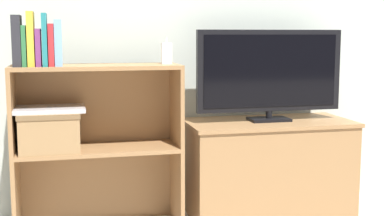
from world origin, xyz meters
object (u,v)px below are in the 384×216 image
at_px(book_mustard, 31,39).
at_px(book_skyblue, 58,43).
at_px(storage_basket_left, 50,129).
at_px(book_crimson, 51,45).
at_px(book_forest, 25,46).
at_px(book_charcoal, 17,41).
at_px(tv_stand, 268,166).
at_px(book_plum, 38,48).
at_px(laptop, 49,109).
at_px(tv, 270,72).
at_px(book_teal, 45,40).
at_px(baby_monitor, 167,53).

relative_size(book_mustard, book_skyblue, 1.17).
bearing_deg(storage_basket_left, book_crimson, -57.35).
xyz_separation_m(book_forest, book_skyblue, (0.15, 0.00, 0.01)).
bearing_deg(book_charcoal, tv_stand, 4.85).
distance_m(tv_stand, book_plum, 1.39).
distance_m(book_skyblue, laptop, 0.33).
relative_size(tv_stand, book_forest, 4.81).
xyz_separation_m(book_mustard, laptop, (0.07, 0.03, -0.34)).
xyz_separation_m(book_mustard, storage_basket_left, (0.07, 0.03, -0.44)).
xyz_separation_m(tv_stand, book_mustard, (-1.24, -0.11, 0.71)).
height_order(tv, book_teal, book_teal).
distance_m(book_teal, book_skyblue, 0.06).
bearing_deg(tv, book_crimson, -174.59).
relative_size(book_plum, book_crimson, 0.88).
distance_m(book_crimson, laptop, 0.31).
distance_m(book_mustard, book_teal, 0.06).
distance_m(book_plum, baby_monitor, 0.63).
xyz_separation_m(book_teal, book_skyblue, (0.06, 0.00, -0.01)).
bearing_deg(book_skyblue, storage_basket_left, 147.95).
bearing_deg(book_teal, storage_basket_left, 79.50).
relative_size(book_forest, laptop, 0.56).
distance_m(book_charcoal, storage_basket_left, 0.45).
bearing_deg(book_skyblue, tv, 5.57).
bearing_deg(book_crimson, book_skyblue, -0.00).
distance_m(storage_basket_left, laptop, 0.10).
xyz_separation_m(tv, book_mustard, (-1.24, -0.11, 0.18)).
bearing_deg(book_charcoal, book_mustard, 0.00).
xyz_separation_m(book_forest, storage_basket_left, (0.10, 0.03, -0.40)).
height_order(book_mustard, baby_monitor, book_mustard).
xyz_separation_m(book_charcoal, laptop, (0.13, 0.03, -0.33)).
relative_size(baby_monitor, storage_basket_left, 0.47).
xyz_separation_m(book_plum, book_crimson, (0.06, 0.00, 0.01)).
relative_size(book_charcoal, baby_monitor, 1.74).
bearing_deg(book_forest, book_teal, 0.00).
distance_m(book_plum, storage_basket_left, 0.40).
distance_m(book_forest, book_crimson, 0.12).
xyz_separation_m(book_forest, book_mustard, (0.03, 0.00, 0.03)).
distance_m(tv, book_charcoal, 1.32).
bearing_deg(laptop, book_crimson, -57.35).
height_order(book_forest, book_crimson, book_crimson).
height_order(book_mustard, laptop, book_mustard).
relative_size(book_teal, book_skyblue, 1.14).
distance_m(tv, book_forest, 1.29).
relative_size(book_teal, laptop, 0.72).
bearing_deg(book_crimson, tv, 5.41).
height_order(book_forest, baby_monitor, book_forest).
bearing_deg(book_teal, book_skyblue, 0.00).
xyz_separation_m(book_plum, book_teal, (0.03, 0.00, 0.04)).
xyz_separation_m(book_plum, storage_basket_left, (0.04, 0.03, -0.40)).
distance_m(baby_monitor, storage_basket_left, 0.69).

